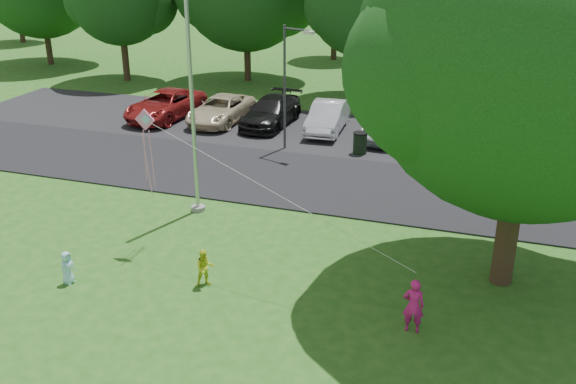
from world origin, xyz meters
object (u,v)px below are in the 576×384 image
(big_tree, at_px, (529,55))
(kite, at_px, (152,136))
(trash_can, at_px, (360,143))
(street_lamp, at_px, (289,77))
(woman, at_px, (413,306))
(child_yellow, at_px, (205,268))
(flagpole, at_px, (192,97))
(child_blue, at_px, (67,268))

(big_tree, xyz_separation_m, kite, (-10.30, -1.06, -2.81))
(trash_can, bearing_deg, street_lamp, -172.46)
(woman, relative_size, child_yellow, 1.32)
(child_yellow, distance_m, kite, 4.32)
(flagpole, distance_m, trash_can, 9.61)
(big_tree, height_order, child_blue, big_tree)
(street_lamp, bearing_deg, child_yellow, -63.42)
(child_blue, bearing_deg, trash_can, -17.21)
(street_lamp, bearing_deg, kite, -75.46)
(flagpole, height_order, trash_can, flagpole)
(flagpole, xyz_separation_m, street_lamp, (0.99, 7.40, -0.80))
(flagpole, bearing_deg, woman, -31.11)
(street_lamp, xyz_separation_m, child_yellow, (1.50, -12.09, -2.80))
(big_tree, distance_m, woman, 6.89)
(street_lamp, relative_size, big_tree, 0.50)
(street_lamp, xyz_separation_m, woman, (7.41, -12.47, -2.63))
(street_lamp, xyz_separation_m, big_tree, (9.40, -9.27, 3.14))
(street_lamp, relative_size, woman, 3.78)
(child_yellow, height_order, child_blue, child_yellow)
(flagpole, relative_size, kite, 1.13)
(woman, xyz_separation_m, child_blue, (-9.70, -0.73, -0.25))
(big_tree, bearing_deg, flagpole, 169.78)
(street_lamp, xyz_separation_m, child_blue, (-2.29, -13.20, -2.87))
(street_lamp, xyz_separation_m, kite, (-0.90, -10.33, 0.33))
(woman, bearing_deg, kite, -19.38)
(woman, relative_size, child_blue, 1.49)
(big_tree, height_order, kite, big_tree)
(trash_can, relative_size, woman, 0.70)
(street_lamp, distance_m, kite, 10.37)
(street_lamp, distance_m, big_tree, 13.57)
(big_tree, xyz_separation_m, child_blue, (-11.69, -3.92, -6.02))
(street_lamp, distance_m, child_yellow, 12.50)
(woman, distance_m, child_yellow, 5.93)
(child_blue, xyz_separation_m, kite, (1.39, 2.87, 3.20))
(flagpole, distance_m, street_lamp, 7.51)
(street_lamp, height_order, trash_can, street_lamp)
(big_tree, distance_m, child_yellow, 10.28)
(woman, xyz_separation_m, child_yellow, (-5.91, 0.38, -0.18))
(child_blue, bearing_deg, child_yellow, -68.84)
(flagpole, xyz_separation_m, child_blue, (-1.30, -5.80, -3.67))
(trash_can, relative_size, kite, 0.12)
(flagpole, distance_m, child_blue, 6.98)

